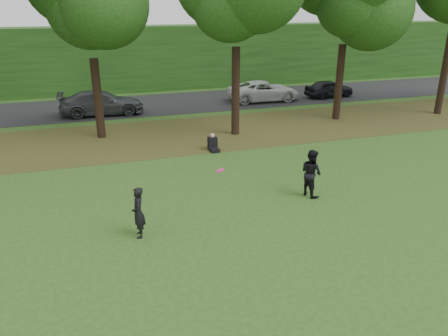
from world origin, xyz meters
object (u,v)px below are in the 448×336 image
Objects in this scene: player_left at (138,213)px; seated_person at (213,144)px; frisbee at (220,170)px; player_right at (311,173)px.

player_left is 8.59m from seated_person.
player_left is at bearing -173.28° from frisbee.
seated_person is (1.82, 6.98, -1.43)m from frisbee.
player_left is 2.87m from frisbee.
frisbee reaches higher than seated_person.
player_right reaches higher than seated_person.
player_right is at bearing 105.15° from player_left.
seated_person is at bearing 153.40° from player_left.
player_left is 6.56m from player_right.
frisbee is at bearing 87.09° from player_right.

